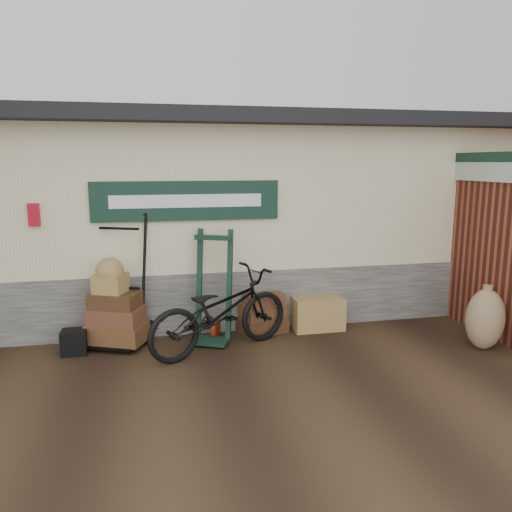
{
  "coord_description": "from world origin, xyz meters",
  "views": [
    {
      "loc": [
        -0.82,
        -6.03,
        2.47
      ],
      "look_at": [
        0.67,
        0.9,
        1.14
      ],
      "focal_mm": 35.0,
      "sensor_mm": 36.0,
      "label": 1
    }
  ],
  "objects_px": {
    "black_trunk": "(74,342)",
    "bicycle": "(220,307)",
    "porter_trolley": "(122,278)",
    "suitcase_stack": "(262,313)",
    "wicker_hamper": "(317,313)",
    "green_barrow": "(213,287)"
  },
  "relations": [
    {
      "from": "black_trunk",
      "to": "bicycle",
      "type": "height_order",
      "value": "bicycle"
    },
    {
      "from": "porter_trolley",
      "to": "suitcase_stack",
      "type": "xyz_separation_m",
      "value": [
        1.98,
        0.0,
        -0.62
      ]
    },
    {
      "from": "porter_trolley",
      "to": "black_trunk",
      "type": "relative_size",
      "value": 5.68
    },
    {
      "from": "suitcase_stack",
      "to": "wicker_hamper",
      "type": "bearing_deg",
      "value": 0.0
    },
    {
      "from": "green_barrow",
      "to": "suitcase_stack",
      "type": "distance_m",
      "value": 0.92
    },
    {
      "from": "green_barrow",
      "to": "wicker_hamper",
      "type": "distance_m",
      "value": 1.69
    },
    {
      "from": "porter_trolley",
      "to": "suitcase_stack",
      "type": "bearing_deg",
      "value": 23.97
    },
    {
      "from": "green_barrow",
      "to": "suitcase_stack",
      "type": "xyz_separation_m",
      "value": [
        0.75,
        0.21,
        -0.49
      ]
    },
    {
      "from": "wicker_hamper",
      "to": "porter_trolley",
      "type": "bearing_deg",
      "value": -180.0
    },
    {
      "from": "suitcase_stack",
      "to": "bicycle",
      "type": "relative_size",
      "value": 0.32
    },
    {
      "from": "green_barrow",
      "to": "black_trunk",
      "type": "relative_size",
      "value": 4.86
    },
    {
      "from": "suitcase_stack",
      "to": "wicker_hamper",
      "type": "relative_size",
      "value": 0.89
    },
    {
      "from": "black_trunk",
      "to": "bicycle",
      "type": "relative_size",
      "value": 0.15
    },
    {
      "from": "wicker_hamper",
      "to": "bicycle",
      "type": "distance_m",
      "value": 1.71
    },
    {
      "from": "black_trunk",
      "to": "green_barrow",
      "type": "bearing_deg",
      "value": 3.26
    },
    {
      "from": "wicker_hamper",
      "to": "suitcase_stack",
      "type": "bearing_deg",
      "value": 180.0
    },
    {
      "from": "wicker_hamper",
      "to": "black_trunk",
      "type": "bearing_deg",
      "value": -174.77
    },
    {
      "from": "green_barrow",
      "to": "wicker_hamper",
      "type": "xyz_separation_m",
      "value": [
        1.59,
        0.21,
        -0.54
      ]
    },
    {
      "from": "suitcase_stack",
      "to": "black_trunk",
      "type": "height_order",
      "value": "suitcase_stack"
    },
    {
      "from": "porter_trolley",
      "to": "black_trunk",
      "type": "xyz_separation_m",
      "value": [
        -0.62,
        -0.32,
        -0.75
      ]
    },
    {
      "from": "bicycle",
      "to": "porter_trolley",
      "type": "bearing_deg",
      "value": 40.41
    },
    {
      "from": "porter_trolley",
      "to": "green_barrow",
      "type": "distance_m",
      "value": 1.26
    }
  ]
}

